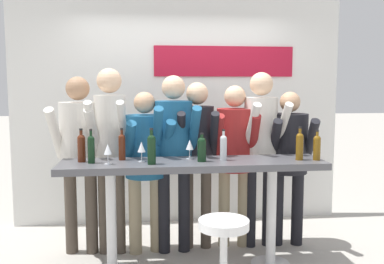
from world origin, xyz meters
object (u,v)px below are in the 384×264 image
object	(u,v)px
person_center_left	(145,155)
wine_bottle_4	(81,147)
person_left	(110,137)
person_rightmost	(289,152)
wine_bottle_3	(317,146)
wine_bottle_5	(202,148)
wine_glass_0	(108,150)
wine_bottle_6	(223,146)
wine_bottle_7	(152,148)
person_center	(174,144)
person_far_right	(261,139)
wine_glass_1	(141,148)
bar_stool	(224,247)
wine_bottle_2	(122,146)
tasting_table	(193,180)
wine_bottle_1	(91,148)
wine_glass_2	(190,145)
person_right	(234,148)
person_far_left	(79,145)
person_center_right	(197,146)
wine_bottle_0	(300,145)

from	to	relation	value
person_center_left	wine_bottle_4	distance (m)	0.69
person_left	person_rightmost	xyz separation A→B (m)	(1.81, 0.02, -0.18)
wine_bottle_3	wine_bottle_5	world-z (taller)	wine_bottle_3
wine_glass_0	wine_bottle_6	bearing A→B (deg)	4.63
person_center_left	wine_bottle_7	size ratio (longest dim) A/B	5.19
person_center	person_far_right	distance (m)	0.89
person_center	wine_glass_1	world-z (taller)	person_center
bar_stool	wine_bottle_2	world-z (taller)	wine_bottle_2
tasting_table	wine_glass_0	size ratio (longest dim) A/B	13.23
person_center_left	wine_bottle_1	distance (m)	0.67
wine_bottle_5	wine_glass_2	xyz separation A→B (m)	(-0.09, 0.14, 0.00)
person_far_right	wine_glass_0	distance (m)	1.59
bar_stool	person_center_left	bearing A→B (deg)	120.02
wine_glass_0	wine_glass_1	distance (m)	0.30
person_far_right	wine_bottle_2	distance (m)	1.42
wine_bottle_6	wine_glass_0	size ratio (longest dim) A/B	1.58
person_center_left	person_far_right	size ratio (longest dim) A/B	0.89
wine_bottle_2	wine_glass_0	xyz separation A→B (m)	(-0.11, -0.20, -0.01)
person_center_left	wine_bottle_6	xyz separation A→B (m)	(0.69, -0.45, 0.14)
person_rightmost	person_right	bearing A→B (deg)	-176.35
wine_glass_0	tasting_table	bearing A→B (deg)	6.22
tasting_table	wine_bottle_7	distance (m)	0.49
person_far_left	wine_glass_1	xyz separation A→B (m)	(0.61, -0.49, 0.04)
person_center	wine_bottle_1	distance (m)	0.86
bar_stool	wine_bottle_4	xyz separation A→B (m)	(-1.15, 0.64, 0.71)
wine_bottle_4	wine_bottle_5	xyz separation A→B (m)	(1.05, -0.11, -0.01)
bar_stool	person_far_left	xyz separation A→B (m)	(-1.23, 1.07, 0.66)
person_center_right	wine_bottle_3	xyz separation A→B (m)	(1.01, -0.59, 0.07)
person_left	wine_bottle_7	size ratio (longest dim) A/B	5.92
person_far_right	wine_bottle_0	xyz separation A→B (m)	(0.20, -0.54, 0.01)
person_far_right	wine_glass_1	xyz separation A→B (m)	(-1.20, -0.47, -0.00)
wine_bottle_3	wine_bottle_7	xyz separation A→B (m)	(-1.48, -0.03, 0.02)
person_left	wine_bottle_0	bearing A→B (deg)	-12.44
wine_bottle_6	wine_glass_2	bearing A→B (deg)	160.81
person_left	wine_bottle_3	size ratio (longest dim) A/B	6.75
wine_bottle_5	wine_glass_2	bearing A→B (deg)	123.01
bar_stool	person_center_left	distance (m)	1.30
person_center_right	person_far_right	xyz separation A→B (m)	(0.65, -0.02, 0.07)
person_center_right	person_center_left	bearing A→B (deg)	-168.54
wine_bottle_1	wine_glass_2	bearing A→B (deg)	7.33
person_center	wine_bottle_0	distance (m)	1.20
wine_glass_0	bar_stool	bearing A→B (deg)	-28.40
person_far_left	wine_bottle_7	bearing A→B (deg)	-34.78
person_center_left	person_center	world-z (taller)	person_center
tasting_table	wine_bottle_5	size ratio (longest dim) A/B	9.20
wine_bottle_1	wine_glass_0	distance (m)	0.16
person_far_right	wine_bottle_6	bearing A→B (deg)	-139.40
bar_stool	wine_glass_1	xyz separation A→B (m)	(-0.62, 0.59, 0.70)
person_rightmost	wine_bottle_2	distance (m)	1.72
wine_bottle_0	wine_glass_1	bearing A→B (deg)	177.00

